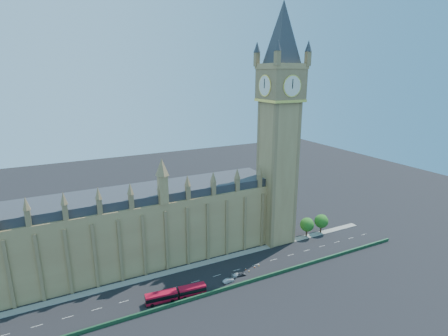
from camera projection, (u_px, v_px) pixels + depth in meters
name	position (u px, v px, depth m)	size (l,w,h in m)	color
ground	(206.00, 278.00, 120.44)	(400.00, 400.00, 0.00)	black
palace_westminster	(117.00, 231.00, 124.90)	(120.00, 20.00, 28.00)	#987649
elizabeth_tower	(280.00, 111.00, 134.72)	(20.59, 20.59, 105.00)	#987649
bridge_parapet	(218.00, 291.00, 112.53)	(160.00, 0.60, 1.20)	#1E4C2D
kerb_north	(196.00, 265.00, 128.61)	(160.00, 3.00, 0.16)	gray
tree_east_near	(307.00, 224.00, 150.35)	(6.00, 6.00, 8.50)	#382619
tree_east_far	(322.00, 221.00, 153.83)	(6.00, 6.00, 8.50)	#382619
red_bus	(176.00, 294.00, 109.21)	(19.29, 4.62, 3.25)	#AA0B23
car_grey	(241.00, 274.00, 122.01)	(1.52, 3.77, 1.29)	#3D3F45
car_silver	(229.00, 281.00, 118.11)	(1.41, 4.05, 1.33)	#A4A6AB
car_white	(238.00, 274.00, 121.78)	(1.69, 4.15, 1.20)	silver
cone_a	(249.00, 271.00, 124.46)	(0.51, 0.51, 0.64)	black
cone_b	(246.00, 269.00, 125.61)	(0.54, 0.54, 0.67)	black
cone_c	(255.00, 267.00, 127.13)	(0.46, 0.46, 0.66)	black
cone_d	(259.00, 265.00, 128.28)	(0.54, 0.54, 0.71)	black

